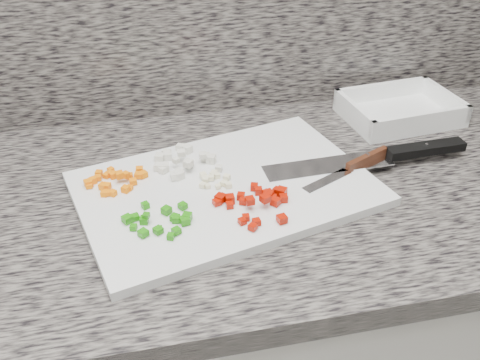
# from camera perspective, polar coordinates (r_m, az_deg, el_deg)

# --- Properties ---
(countertop) EXTENTS (3.96, 0.64, 0.04)m
(countertop) POSITION_cam_1_polar(r_m,az_deg,el_deg) (0.94, -7.05, -2.37)
(countertop) COLOR #666059
(countertop) RESTS_ON cabinet
(cutting_board) EXTENTS (0.55, 0.43, 0.02)m
(cutting_board) POSITION_cam_1_polar(r_m,az_deg,el_deg) (0.91, -1.49, -0.92)
(cutting_board) COLOR white
(cutting_board) RESTS_ON countertop
(carrot_pile) EXTENTS (0.11, 0.09, 0.02)m
(carrot_pile) POSITION_cam_1_polar(r_m,az_deg,el_deg) (0.93, -13.28, -0.03)
(carrot_pile) COLOR orange
(carrot_pile) RESTS_ON cutting_board
(onion_pile) EXTENTS (0.12, 0.11, 0.02)m
(onion_pile) POSITION_cam_1_polar(r_m,az_deg,el_deg) (0.96, -6.16, 2.03)
(onion_pile) COLOR silver
(onion_pile) RESTS_ON cutting_board
(green_pepper_pile) EXTENTS (0.11, 0.10, 0.02)m
(green_pepper_pile) POSITION_cam_1_polar(r_m,az_deg,el_deg) (0.83, -8.39, -4.23)
(green_pepper_pile) COLOR #1F7F0B
(green_pepper_pile) RESTS_ON cutting_board
(red_pepper_pile) EXTENTS (0.13, 0.12, 0.02)m
(red_pepper_pile) POSITION_cam_1_polar(r_m,az_deg,el_deg) (0.86, 1.77, -2.14)
(red_pepper_pile) COLOR #A41102
(red_pepper_pile) RESTS_ON cutting_board
(garlic_pile) EXTENTS (0.06, 0.05, 0.01)m
(garlic_pile) POSITION_cam_1_polar(r_m,az_deg,el_deg) (0.92, -2.82, 0.08)
(garlic_pile) COLOR #F3EDBC
(garlic_pile) RESTS_ON cutting_board
(chef_knife) EXTENTS (0.39, 0.06, 0.02)m
(chef_knife) POSITION_cam_1_polar(r_m,az_deg,el_deg) (1.02, 16.01, 2.65)
(chef_knife) COLOR white
(chef_knife) RESTS_ON cutting_board
(paring_knife) EXTENTS (0.19, 0.10, 0.02)m
(paring_knife) POSITION_cam_1_polar(r_m,az_deg,el_deg) (0.97, 12.41, 1.67)
(paring_knife) COLOR white
(paring_knife) RESTS_ON cutting_board
(tray) EXTENTS (0.25, 0.19, 0.05)m
(tray) POSITION_cam_1_polar(r_m,az_deg,el_deg) (1.20, 16.64, 7.05)
(tray) COLOR white
(tray) RESTS_ON countertop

